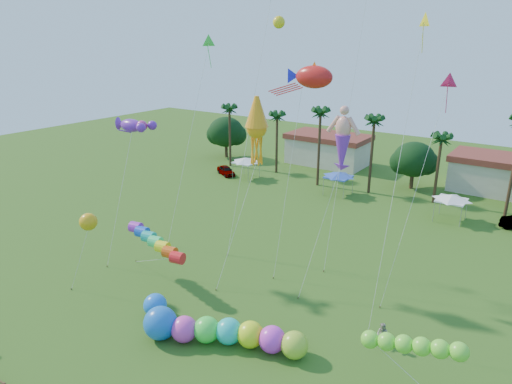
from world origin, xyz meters
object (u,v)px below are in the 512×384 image
Objects in this scene: spectator_b at (382,336)px; caterpillar_inflatable at (218,332)px; blue_ball at (155,305)px; car_a at (226,170)px.

caterpillar_inflatable is at bearing -123.38° from spectator_b.
spectator_b reaches higher than blue_ball.
caterpillar_inflatable is at bearing -114.07° from car_a.
car_a is 41.60m from spectator_b.
car_a is at bearing 104.63° from caterpillar_inflatable.
spectator_b is at bearing 22.01° from blue_ball.
caterpillar_inflatable is (-8.97, -5.92, 0.08)m from spectator_b.
car_a is at bearing 165.96° from spectator_b.
blue_ball is (-5.87, -0.07, -0.10)m from caterpillar_inflatable.
car_a is 2.27× the size of spectator_b.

